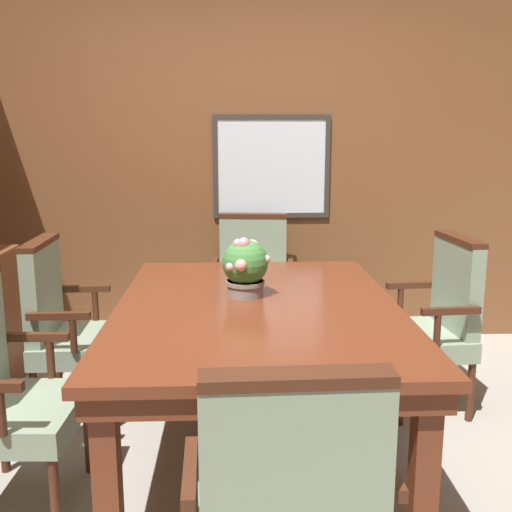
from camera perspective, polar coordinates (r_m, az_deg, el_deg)
The scene contains 8 objects.
ground_plane at distance 2.88m, azimuth -0.94°, elevation -20.33°, with size 14.00×14.00×0.00m, color #A39E93.
wall_back at distance 4.37m, azimuth -1.58°, elevation 7.72°, with size 7.20×0.08×2.45m.
dining_table at distance 2.87m, azimuth 0.12°, elevation -6.22°, with size 1.33×1.87×0.73m.
chair_head_far at distance 4.18m, azimuth -0.36°, elevation -2.31°, with size 0.59×0.50×0.97m.
chair_left_far at distance 3.43m, azimuth -17.73°, elevation -6.04°, with size 0.46×0.57×0.97m.
chair_left_near at distance 2.69m, azimuth -23.05°, elevation -11.36°, with size 0.47×0.58×0.97m.
chair_right_far at distance 3.50m, azimuth 16.77°, elevation -5.60°, with size 0.49×0.59×0.97m.
potted_plant at distance 2.94m, azimuth -1.04°, elevation -1.05°, with size 0.24×0.25×0.30m.
Camera 1 is at (-0.05, -2.44, 1.52)m, focal length 42.00 mm.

